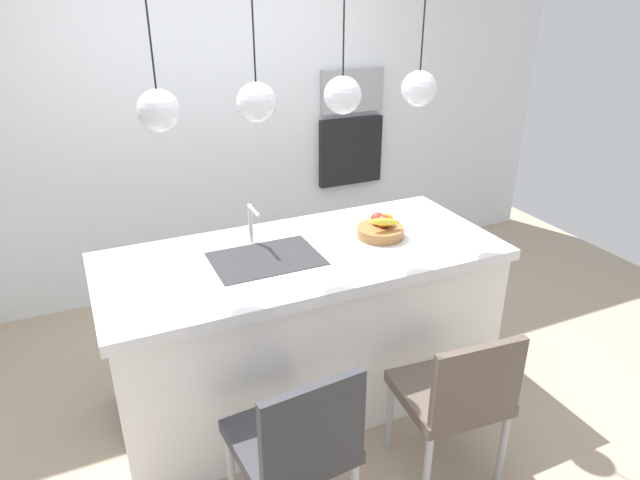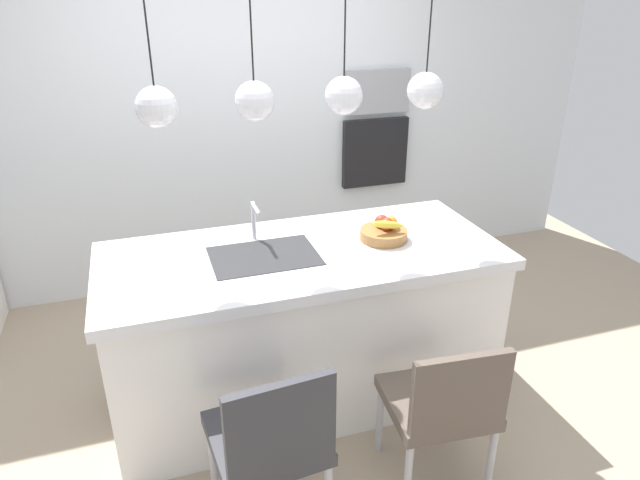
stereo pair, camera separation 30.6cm
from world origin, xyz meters
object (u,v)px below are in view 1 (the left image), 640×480
fruit_bowl (381,228)px  microwave (351,90)px  chair_near (297,443)px  oven (350,151)px  chair_middle (456,394)px

fruit_bowl → microwave: 1.76m
chair_near → oven: bearing=58.4°
fruit_bowl → chair_middle: fruit_bowl is taller
microwave → oven: 0.50m
oven → chair_near: size_ratio=0.61×
microwave → oven: size_ratio=0.96×
chair_middle → microwave: bearing=74.2°
oven → chair_near: (-1.51, -2.45, -0.44)m
fruit_bowl → microwave: microwave is taller
chair_near → chair_middle: bearing=0.4°
microwave → chair_middle: (-0.69, -2.44, -0.98)m
microwave → chair_near: size_ratio=0.59×
chair_middle → chair_near: bearing=-179.6°
microwave → chair_near: microwave is taller
fruit_bowl → chair_near: (-0.88, -0.87, -0.46)m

